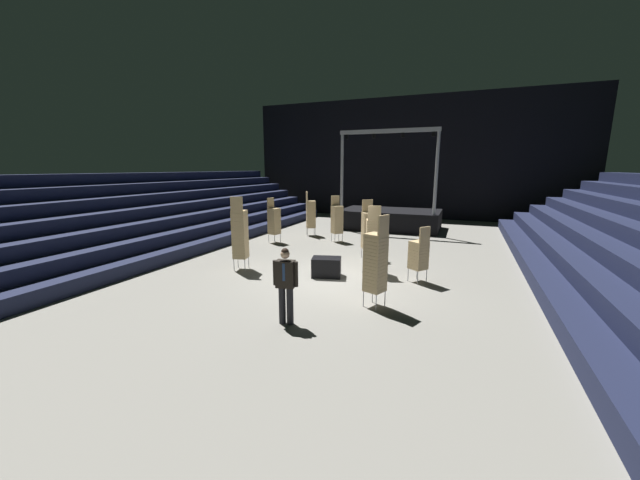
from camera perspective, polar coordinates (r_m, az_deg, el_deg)
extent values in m
cube|color=gray|center=(11.17, 1.11, -6.37)|extent=(22.00, 30.00, 0.10)
cube|color=black|center=(25.22, 13.78, 12.62)|extent=(22.00, 0.30, 8.00)
cube|color=#191E38|center=(15.10, -19.68, -1.22)|extent=(0.75, 24.00, 0.45)
cube|color=#191E38|center=(15.52, -21.86, 0.65)|extent=(0.75, 24.00, 0.45)
cube|color=#191E38|center=(15.97, -23.93, 2.41)|extent=(0.75, 24.00, 0.45)
cube|color=#191E38|center=(16.46, -25.88, 4.08)|extent=(0.75, 24.00, 0.45)
cube|color=#191E38|center=(16.98, -27.73, 5.64)|extent=(0.75, 24.00, 0.45)
cube|color=#191E38|center=(17.53, -29.47, 7.09)|extent=(0.75, 24.00, 0.45)
cube|color=#191E38|center=(18.10, -31.11, 8.46)|extent=(0.75, 24.00, 0.45)
cube|color=#191E38|center=(11.61, 32.88, -6.16)|extent=(0.75, 24.00, 0.45)
cube|color=#191E38|center=(11.67, 36.73, -4.23)|extent=(0.75, 24.00, 0.45)
cube|color=#191E38|center=(11.80, 40.51, -2.32)|extent=(0.75, 24.00, 0.45)
cube|color=black|center=(20.45, 11.20, 3.30)|extent=(5.38, 3.22, 1.06)
cylinder|color=#9EA0A8|center=(19.55, 3.56, 10.77)|extent=(0.16, 0.16, 4.14)
cylinder|color=#9EA0A8|center=(18.58, 18.21, 10.19)|extent=(0.16, 0.16, 4.14)
cube|color=#9EA0A8|center=(19.00, 10.94, 16.83)|extent=(5.08, 0.20, 0.20)
cylinder|color=black|center=(19.54, 4.35, 16.20)|extent=(0.18, 0.18, 0.22)
cylinder|color=black|center=(19.14, 8.69, 16.20)|extent=(0.18, 0.18, 0.22)
cylinder|color=black|center=(18.85, 13.18, 16.11)|extent=(0.18, 0.18, 0.22)
cylinder|color=black|center=(18.67, 17.78, 15.92)|extent=(0.18, 0.18, 0.22)
cylinder|color=black|center=(7.91, -4.84, -10.51)|extent=(0.15, 0.15, 0.84)
cylinder|color=black|center=(7.96, -6.09, -10.37)|extent=(0.15, 0.15, 0.84)
cube|color=silver|center=(7.64, -5.72, -5.58)|extent=(0.19, 0.13, 0.60)
cube|color=black|center=(7.70, -5.57, -5.45)|extent=(0.43, 0.29, 0.60)
cube|color=navy|center=(7.57, -5.87, -5.18)|extent=(0.06, 0.02, 0.38)
cylinder|color=black|center=(7.62, -3.89, -5.50)|extent=(0.11, 0.11, 0.55)
cylinder|color=black|center=(7.77, -7.22, -5.23)|extent=(0.11, 0.11, 0.55)
sphere|color=#DBAD89|center=(7.58, -5.64, -2.29)|extent=(0.20, 0.20, 0.20)
sphere|color=black|center=(7.57, -5.64, -1.89)|extent=(0.16, 0.16, 0.16)
cylinder|color=#B2B5BA|center=(16.44, -6.37, 0.30)|extent=(0.02, 0.02, 0.40)
cylinder|color=#B2B5BA|center=(16.17, -7.28, 0.09)|extent=(0.02, 0.02, 0.40)
cylinder|color=#B2B5BA|center=(16.70, -7.34, 0.45)|extent=(0.02, 0.02, 0.40)
cylinder|color=#B2B5BA|center=(16.43, -8.24, 0.25)|extent=(0.02, 0.02, 0.40)
cube|color=tan|center=(16.39, -7.33, 1.11)|extent=(0.53, 0.53, 0.08)
cube|color=tan|center=(16.37, -7.34, 1.40)|extent=(0.53, 0.53, 0.08)
cube|color=tan|center=(16.36, -7.35, 1.69)|extent=(0.53, 0.53, 0.08)
cube|color=tan|center=(16.34, -7.35, 1.99)|extent=(0.53, 0.53, 0.08)
cube|color=tan|center=(16.33, -7.36, 2.28)|extent=(0.53, 0.53, 0.08)
cube|color=tan|center=(16.32, -7.37, 2.57)|extent=(0.53, 0.53, 0.08)
cube|color=tan|center=(16.30, -7.38, 2.87)|extent=(0.53, 0.53, 0.08)
cube|color=tan|center=(16.29, -7.38, 3.16)|extent=(0.53, 0.53, 0.08)
cube|color=tan|center=(16.28, -7.39, 3.46)|extent=(0.53, 0.53, 0.08)
cube|color=tan|center=(16.27, -7.40, 3.76)|extent=(0.53, 0.53, 0.08)
cube|color=tan|center=(16.26, -7.41, 4.05)|extent=(0.53, 0.53, 0.08)
cube|color=tan|center=(16.25, -7.41, 4.35)|extent=(0.53, 0.53, 0.08)
cube|color=tan|center=(16.24, -7.42, 4.65)|extent=(0.53, 0.53, 0.08)
cube|color=tan|center=(16.23, -7.43, 4.95)|extent=(0.53, 0.53, 0.08)
cube|color=tan|center=(16.33, -7.96, 5.94)|extent=(0.15, 0.40, 0.46)
cylinder|color=#B2B5BA|center=(13.45, 8.68, -2.29)|extent=(0.02, 0.02, 0.40)
cylinder|color=#B2B5BA|center=(13.34, 7.12, -2.37)|extent=(0.02, 0.02, 0.40)
cylinder|color=#B2B5BA|center=(13.80, 8.20, -1.92)|extent=(0.02, 0.02, 0.40)
cylinder|color=#B2B5BA|center=(13.69, 6.68, -1.99)|extent=(0.02, 0.02, 0.40)
cube|color=tan|center=(13.51, 7.69, -1.14)|extent=(0.60, 0.60, 0.08)
cube|color=tan|center=(13.49, 7.70, -0.79)|extent=(0.60, 0.60, 0.08)
cube|color=tan|center=(13.47, 7.71, -0.44)|extent=(0.60, 0.60, 0.08)
cube|color=tan|center=(13.46, 7.72, -0.08)|extent=(0.60, 0.60, 0.08)
cube|color=tan|center=(13.44, 7.73, 0.27)|extent=(0.60, 0.60, 0.08)
cube|color=tan|center=(13.42, 7.74, 0.63)|extent=(0.60, 0.60, 0.08)
cube|color=tan|center=(13.41, 7.75, 0.99)|extent=(0.60, 0.60, 0.08)
cube|color=tan|center=(13.39, 7.76, 1.34)|extent=(0.60, 0.60, 0.08)
cube|color=tan|center=(13.38, 7.77, 1.70)|extent=(0.60, 0.60, 0.08)
cube|color=tan|center=(13.36, 7.78, 2.06)|extent=(0.60, 0.60, 0.08)
cube|color=tan|center=(13.35, 7.79, 2.42)|extent=(0.60, 0.60, 0.08)
cube|color=tan|center=(13.34, 7.80, 2.78)|extent=(0.60, 0.60, 0.08)
cube|color=tan|center=(13.33, 7.81, 3.14)|extent=(0.60, 0.60, 0.08)
cube|color=tan|center=(13.31, 7.82, 3.50)|extent=(0.60, 0.60, 0.08)
cube|color=tan|center=(13.30, 7.83, 3.87)|extent=(0.60, 0.60, 0.08)
cube|color=tan|center=(13.29, 7.84, 4.23)|extent=(0.60, 0.60, 0.08)
cube|color=tan|center=(13.44, 7.63, 5.49)|extent=(0.37, 0.25, 0.46)
cylinder|color=#B2B5BA|center=(11.98, 7.42, -3.97)|extent=(0.02, 0.02, 0.40)
cylinder|color=#B2B5BA|center=(12.01, 9.23, -3.99)|extent=(0.02, 0.02, 0.40)
cylinder|color=#B2B5BA|center=(11.62, 7.54, -4.47)|extent=(0.02, 0.02, 0.40)
cylinder|color=#B2B5BA|center=(11.65, 9.41, -4.49)|extent=(0.02, 0.02, 0.40)
cube|color=tan|center=(11.75, 8.43, -3.09)|extent=(0.56, 0.56, 0.08)
cube|color=tan|center=(11.73, 8.45, -2.69)|extent=(0.56, 0.56, 0.08)
cube|color=tan|center=(11.71, 8.46, -2.28)|extent=(0.56, 0.56, 0.08)
cube|color=tan|center=(11.69, 8.47, -1.88)|extent=(0.56, 0.56, 0.08)
cube|color=tan|center=(11.67, 8.48, -1.47)|extent=(0.56, 0.56, 0.08)
cube|color=tan|center=(11.65, 8.50, -1.07)|extent=(0.56, 0.56, 0.08)
cube|color=tan|center=(11.63, 8.51, -0.66)|extent=(0.56, 0.56, 0.08)
cube|color=tan|center=(11.62, 8.52, -0.25)|extent=(0.56, 0.56, 0.08)
cube|color=tan|center=(11.60, 8.53, 0.16)|extent=(0.56, 0.56, 0.08)
cube|color=tan|center=(11.58, 8.55, 0.58)|extent=(0.56, 0.56, 0.08)
cube|color=tan|center=(11.57, 8.56, 0.99)|extent=(0.56, 0.56, 0.08)
cube|color=tan|center=(11.55, 8.57, 1.40)|extent=(0.56, 0.56, 0.08)
cube|color=tan|center=(11.54, 8.58, 1.82)|extent=(0.56, 0.56, 0.08)
cube|color=tan|center=(11.52, 8.60, 2.24)|extent=(0.56, 0.56, 0.08)
cube|color=tan|center=(11.51, 8.61, 2.65)|extent=(0.56, 0.56, 0.08)
cube|color=tan|center=(11.50, 8.62, 3.07)|extent=(0.56, 0.56, 0.08)
cube|color=tan|center=(11.27, 8.74, 4.30)|extent=(0.40, 0.18, 0.46)
cylinder|color=#B2B5BA|center=(11.14, 13.98, -5.43)|extent=(0.02, 0.02, 0.40)
cylinder|color=#B2B5BA|center=(11.41, 15.32, -5.10)|extent=(0.02, 0.02, 0.40)
cylinder|color=#B2B5BA|center=(10.89, 15.41, -5.89)|extent=(0.02, 0.02, 0.40)
cylinder|color=#B2B5BA|center=(11.17, 16.75, -5.54)|extent=(0.02, 0.02, 0.40)
cube|color=tan|center=(11.08, 15.43, -4.28)|extent=(0.61, 0.61, 0.08)
cube|color=tan|center=(11.06, 15.45, -3.86)|extent=(0.61, 0.61, 0.08)
cube|color=tan|center=(11.04, 15.48, -3.43)|extent=(0.61, 0.61, 0.08)
cube|color=tan|center=(11.02, 15.50, -3.01)|extent=(0.61, 0.61, 0.08)
cube|color=tan|center=(11.00, 15.52, -2.58)|extent=(0.61, 0.61, 0.08)
cube|color=tan|center=(10.98, 15.55, -2.15)|extent=(0.61, 0.61, 0.08)
cube|color=tan|center=(10.96, 15.57, -1.72)|extent=(0.61, 0.61, 0.08)
cube|color=tan|center=(10.94, 15.60, -1.28)|extent=(0.61, 0.61, 0.08)
cube|color=tan|center=(10.92, 15.62, -0.85)|extent=(0.61, 0.61, 0.08)
cube|color=tan|center=(10.90, 15.64, -0.41)|extent=(0.61, 0.61, 0.08)
cube|color=tan|center=(10.72, 16.49, 0.83)|extent=(0.28, 0.36, 0.46)
cylinder|color=#B2B5BA|center=(12.55, -13.03, -3.46)|extent=(0.02, 0.02, 0.40)
cylinder|color=#B2B5BA|center=(12.42, -11.39, -3.55)|extent=(0.02, 0.02, 0.40)
cylinder|color=#B2B5BA|center=(12.21, -13.66, -3.91)|extent=(0.02, 0.02, 0.40)
cylinder|color=#B2B5BA|center=(12.08, -11.98, -4.01)|extent=(0.02, 0.02, 0.40)
cube|color=tan|center=(12.25, -12.57, -2.64)|extent=(0.53, 0.53, 0.08)
cube|color=tan|center=(12.23, -12.58, -2.25)|extent=(0.53, 0.53, 0.08)
cube|color=tan|center=(12.21, -12.60, -1.86)|extent=(0.53, 0.53, 0.08)
cube|color=tan|center=(12.19, -12.62, -1.47)|extent=(0.53, 0.53, 0.08)
cube|color=tan|center=(12.18, -12.64, -1.08)|extent=(0.53, 0.53, 0.08)
cube|color=tan|center=(12.16, -12.65, -0.69)|extent=(0.53, 0.53, 0.08)
cube|color=tan|center=(12.14, -12.67, -0.30)|extent=(0.53, 0.53, 0.08)
cube|color=tan|center=(12.12, -12.69, 0.09)|extent=(0.53, 0.53, 0.08)
cube|color=tan|center=(12.11, -12.71, 0.49)|extent=(0.53, 0.53, 0.08)
cube|color=tan|center=(12.09, -12.73, 0.88)|extent=(0.53, 0.53, 0.08)
cube|color=tan|center=(12.08, -12.74, 1.28)|extent=(0.53, 0.53, 0.08)
cube|color=tan|center=(12.06, -12.76, 1.68)|extent=(0.53, 0.53, 0.08)
cube|color=tan|center=(12.05, -12.78, 2.07)|extent=(0.53, 0.53, 0.08)
cube|color=tan|center=(12.03, -12.80, 2.47)|extent=(0.53, 0.53, 0.08)
cube|color=tan|center=(12.02, -12.81, 2.87)|extent=(0.53, 0.53, 0.08)
cube|color=tan|center=(12.01, -12.83, 3.27)|extent=(0.53, 0.53, 0.08)
cube|color=tan|center=(12.00, -12.85, 3.67)|extent=(0.53, 0.53, 0.08)
cube|color=tan|center=(11.99, -12.87, 4.08)|extent=(0.53, 0.53, 0.08)
cube|color=tan|center=(11.98, -12.89, 4.48)|extent=(0.53, 0.53, 0.08)
cube|color=tan|center=(11.77, -13.28, 5.68)|extent=(0.40, 0.15, 0.46)
cylinder|color=#B2B5BA|center=(18.25, -0.95, 1.49)|extent=(0.02, 0.02, 0.40)
cylinder|color=#B2B5BA|center=(17.88, -0.79, 1.28)|extent=(0.02, 0.02, 0.40)
cylinder|color=#B2B5BA|center=(18.20, -2.14, 1.46)|extent=(0.02, 0.02, 0.40)
cylinder|color=#B2B5BA|center=(17.83, -2.00, 1.25)|extent=(0.02, 0.02, 0.40)
cube|color=tan|center=(18.00, -1.47, 2.13)|extent=(0.60, 0.60, 0.08)
cube|color=tan|center=(17.98, -1.47, 2.40)|extent=(0.60, 0.60, 0.08)
cube|color=tan|center=(17.97, -1.47, 2.67)|extent=(0.60, 0.60, 0.08)
cube|color=tan|center=(17.96, -1.47, 2.93)|extent=(0.60, 0.60, 0.08)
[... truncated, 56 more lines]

